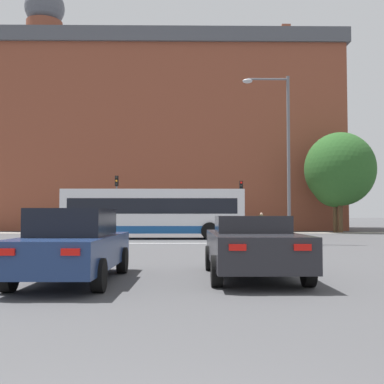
# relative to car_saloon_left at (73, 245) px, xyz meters

# --- Properties ---
(stop_line_strip) EXTENTS (7.53, 0.30, 0.01)m
(stop_line_strip) POSITION_rel_car_saloon_left_xyz_m (2.03, 13.87, -0.79)
(stop_line_strip) COLOR silver
(stop_line_strip) RESTS_ON ground_plane
(far_pavement) EXTENTS (68.37, 2.50, 0.01)m
(far_pavement) POSITION_rel_car_saloon_left_xyz_m (2.03, 27.62, -0.79)
(far_pavement) COLOR gray
(far_pavement) RESTS_ON ground_plane
(brick_civic_building) EXTENTS (35.21, 14.69, 25.07)m
(brick_civic_building) POSITION_rel_car_saloon_left_xyz_m (-0.54, 38.84, 8.55)
(brick_civic_building) COLOR brown
(brick_civic_building) RESTS_ON ground_plane
(car_saloon_left) EXTENTS (1.97, 4.82, 1.58)m
(car_saloon_left) POSITION_rel_car_saloon_left_xyz_m (0.00, 0.00, 0.00)
(car_saloon_left) COLOR navy
(car_saloon_left) RESTS_ON ground_plane
(car_roadster_right) EXTENTS (2.07, 4.71, 1.42)m
(car_roadster_right) POSITION_rel_car_saloon_left_xyz_m (3.99, 0.63, -0.07)
(car_roadster_right) COLOR #232328
(car_roadster_right) RESTS_ON ground_plane
(bus_crossing_lead) EXTENTS (10.76, 2.75, 2.95)m
(bus_crossing_lead) POSITION_rel_car_saloon_left_xyz_m (0.49, 18.64, 0.79)
(bus_crossing_lead) COLOR silver
(bus_crossing_lead) RESTS_ON ground_plane
(traffic_light_far_left) EXTENTS (0.26, 0.31, 4.47)m
(traffic_light_far_left) POSITION_rel_car_saloon_left_xyz_m (-2.95, 26.85, 2.19)
(traffic_light_far_left) COLOR slate
(traffic_light_far_left) RESTS_ON ground_plane
(traffic_light_far_right) EXTENTS (0.26, 0.31, 4.08)m
(traffic_light_far_right) POSITION_rel_car_saloon_left_xyz_m (6.76, 26.88, 1.95)
(traffic_light_far_right) COLOR slate
(traffic_light_far_right) RESTS_ON ground_plane
(street_lamp_junction) EXTENTS (2.37, 0.36, 8.43)m
(street_lamp_junction) POSITION_rel_car_saloon_left_xyz_m (7.22, 13.36, 4.28)
(street_lamp_junction) COLOR slate
(street_lamp_junction) RESTS_ON ground_plane
(pedestrian_waiting) EXTENTS (0.45, 0.34, 1.60)m
(pedestrian_waiting) POSITION_rel_car_saloon_left_xyz_m (8.49, 27.90, 0.14)
(pedestrian_waiting) COLOR #333851
(pedestrian_waiting) RESTS_ON ground_plane
(pedestrian_walking_east) EXTENTS (0.44, 0.44, 1.56)m
(pedestrian_walking_east) POSITION_rel_car_saloon_left_xyz_m (-1.73, 27.88, 0.11)
(pedestrian_walking_east) COLOR black
(pedestrian_walking_east) RESTS_ON ground_plane
(tree_by_building) EXTENTS (5.69, 5.69, 8.13)m
(tree_by_building) POSITION_rel_car_saloon_left_xyz_m (14.96, 28.24, 4.34)
(tree_by_building) COLOR #4C3823
(tree_by_building) RESTS_ON ground_plane
(tree_kerbside) EXTENTS (3.83, 3.83, 6.09)m
(tree_kerbside) POSITION_rel_car_saloon_left_xyz_m (14.70, 28.77, 3.27)
(tree_kerbside) COLOR #4C3823
(tree_kerbside) RESTS_ON ground_plane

